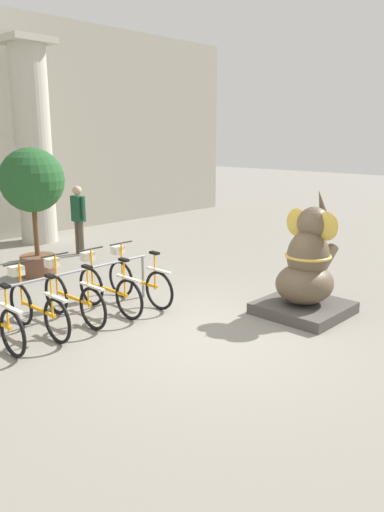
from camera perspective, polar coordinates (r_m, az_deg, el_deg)
ground_plane at (r=7.34m, az=1.78°, el=-8.85°), size 60.00×60.00×0.00m
column_right at (r=13.86m, az=-17.71°, el=12.29°), size 1.17×1.17×5.16m
bike_rack at (r=7.92m, az=-13.96°, el=-3.02°), size 3.13×0.05×0.77m
bicycle_1 at (r=7.56m, az=-17.35°, el=-5.59°), size 0.48×1.65×0.99m
bicycle_2 at (r=7.91m, az=-13.55°, el=-4.49°), size 0.48×1.65×0.99m
bicycle_3 at (r=8.20m, az=-9.60°, el=-3.63°), size 0.48×1.65×0.99m
bicycle_4 at (r=8.57m, az=-6.22°, el=-2.75°), size 0.48×1.65×0.99m
elephant_statue at (r=8.16m, az=12.99°, el=-1.84°), size 1.30×1.30×2.01m
person_pedestrian at (r=12.15m, az=-12.87°, el=4.71°), size 0.22×0.47×1.65m
potted_tree at (r=10.41m, az=-17.76°, el=7.35°), size 1.27×1.27×2.58m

